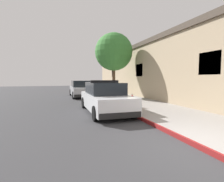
{
  "coord_description": "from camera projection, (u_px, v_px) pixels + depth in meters",
  "views": [
    {
      "loc": [
        -3.4,
        -3.41,
        1.78
      ],
      "look_at": [
        -0.21,
        6.89,
        1.0
      ],
      "focal_mm": 28.18,
      "sensor_mm": 36.0,
      "label": 1
    }
  ],
  "objects": [
    {
      "name": "storefront_building",
      "position": [
        167.0,
        71.0,
        16.47
      ],
      "size": [
        5.92,
        27.29,
        4.92
      ],
      "color": "tan",
      "rests_on": "ground"
    },
    {
      "name": "sidewalk_pavement",
      "position": [
        124.0,
        99.0,
        14.43
      ],
      "size": [
        3.56,
        60.0,
        0.14
      ],
      "primitive_type": "cube",
      "color": "gray",
      "rests_on": "ground"
    },
    {
      "name": "street_tree",
      "position": [
        114.0,
        52.0,
        15.67
      ],
      "size": [
        3.35,
        3.35,
        5.67
      ],
      "color": "brown",
      "rests_on": "sidewalk_pavement"
    },
    {
      "name": "fire_hydrant",
      "position": [
        132.0,
        101.0,
        10.01
      ],
      "size": [
        0.44,
        0.4,
        0.76
      ],
      "color": "#4C4C51",
      "rests_on": "sidewalk_pavement"
    },
    {
      "name": "curb_painted_edge",
      "position": [
        102.0,
        100.0,
        13.89
      ],
      "size": [
        0.08,
        60.0,
        0.14
      ],
      "primitive_type": "cube",
      "color": "maroon",
      "rests_on": "ground"
    },
    {
      "name": "ground_plane",
      "position": [
        46.0,
        104.0,
        12.67
      ],
      "size": [
        30.47,
        60.0,
        0.2
      ],
      "primitive_type": "cube",
      "color": "#353538"
    },
    {
      "name": "parked_car_silver_ahead",
      "position": [
        81.0,
        89.0,
        16.98
      ],
      "size": [
        1.94,
        4.84,
        1.56
      ],
      "color": "#B2B5BA",
      "rests_on": "ground"
    },
    {
      "name": "police_cruiser",
      "position": [
        105.0,
        98.0,
        9.19
      ],
      "size": [
        1.94,
        4.84,
        1.68
      ],
      "color": "white",
      "rests_on": "ground"
    }
  ]
}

